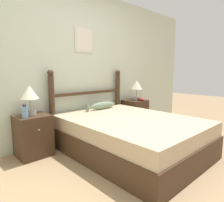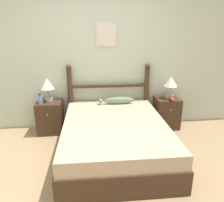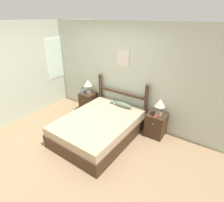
{
  "view_description": "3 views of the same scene",
  "coord_description": "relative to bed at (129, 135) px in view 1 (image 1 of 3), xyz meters",
  "views": [
    {
      "loc": [
        -1.86,
        -1.24,
        1.18
      ],
      "look_at": [
        0.28,
        1.07,
        0.7
      ],
      "focal_mm": 32.0,
      "sensor_mm": 36.0,
      "label": 1
    },
    {
      "loc": [
        -0.09,
        -2.27,
        1.8
      ],
      "look_at": [
        0.24,
        1.11,
        0.67
      ],
      "focal_mm": 35.0,
      "sensor_mm": 36.0,
      "label": 2
    },
    {
      "loc": [
        2.46,
        -2.01,
        2.64
      ],
      "look_at": [
        0.31,
        1.07,
        0.8
      ],
      "focal_mm": 28.0,
      "sensor_mm": 36.0,
      "label": 3
    }
  ],
  "objects": [
    {
      "name": "bed",
      "position": [
        0.0,
        0.0,
        0.0
      ],
      "size": [
        1.51,
        2.03,
        0.51
      ],
      "color": "#3D2819",
      "rests_on": "ground_plane"
    },
    {
      "name": "bottle",
      "position": [
        -1.2,
        0.74,
        0.41
      ],
      "size": [
        0.08,
        0.08,
        0.19
      ],
      "color": "#668CB2",
      "rests_on": "nightstand_left"
    },
    {
      "name": "headboard",
      "position": [
        -0.0,
        0.97,
        0.39
      ],
      "size": [
        1.52,
        0.1,
        1.2
      ],
      "color": "#3D2819",
      "rests_on": "ground_plane"
    },
    {
      "name": "wall_back",
      "position": [
        -0.23,
        1.09,
        1.03
      ],
      "size": [
        6.4,
        0.08,
        2.55
      ],
      "color": "beige",
      "rests_on": "ground_plane"
    },
    {
      "name": "table_lamp_left",
      "position": [
        -1.08,
        0.85,
        0.61
      ],
      "size": [
        0.24,
        0.24,
        0.41
      ],
      "color": "gray",
      "rests_on": "nightstand_left"
    },
    {
      "name": "table_lamp_right",
      "position": [
        1.11,
        0.82,
        0.61
      ],
      "size": [
        0.24,
        0.24,
        0.41
      ],
      "color": "gray",
      "rests_on": "nightstand_right"
    },
    {
      "name": "ground_plane",
      "position": [
        -0.23,
        -0.64,
        -0.25
      ],
      "size": [
        16.0,
        16.0,
        0.0
      ],
      "primitive_type": "plane",
      "color": "#9E7F5B"
    },
    {
      "name": "nightstand_left",
      "position": [
        -1.08,
        0.82,
        0.04
      ],
      "size": [
        0.43,
        0.43,
        0.57
      ],
      "color": "#3D2819",
      "rests_on": "ground_plane"
    },
    {
      "name": "nightstand_right",
      "position": [
        1.08,
        0.82,
        0.04
      ],
      "size": [
        0.43,
        0.43,
        0.57
      ],
      "color": "#3D2819",
      "rests_on": "ground_plane"
    },
    {
      "name": "model_boat",
      "position": [
        1.1,
        0.69,
        0.35
      ],
      "size": [
        0.08,
        0.21,
        0.17
      ],
      "color": "maroon",
      "rests_on": "nightstand_right"
    },
    {
      "name": "fish_pillow",
      "position": [
        0.13,
        0.78,
        0.32
      ],
      "size": [
        0.63,
        0.12,
        0.13
      ],
      "color": "gray",
      "rests_on": "bed"
    }
  ]
}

